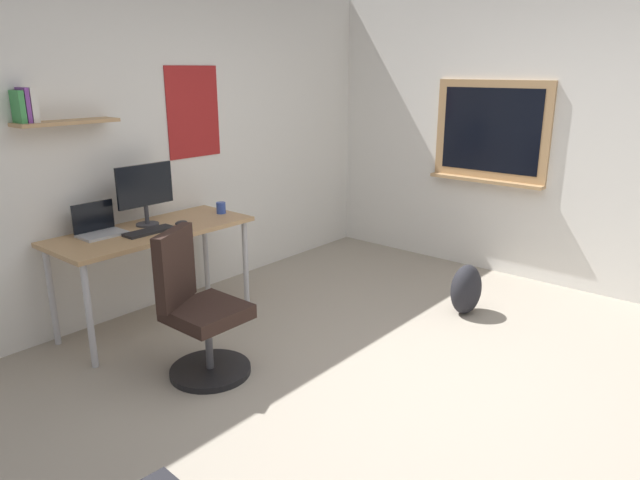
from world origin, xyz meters
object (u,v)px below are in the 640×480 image
Objects in this scene: laptop at (99,227)px; keyboard at (149,231)px; computer_mouse at (181,223)px; coffee_mug at (221,208)px; backpack at (466,289)px; desk at (153,239)px; monitor_primary at (145,190)px; office_chair at (198,314)px.

keyboard is at bearing -41.48° from laptop.
computer_mouse is (0.28, 0.00, 0.01)m from keyboard.
coffee_mug reaches higher than computer_mouse.
backpack is at bearing -57.85° from coffee_mug.
desk is 0.24m from computer_mouse.
laptop reaches higher than computer_mouse.
monitor_primary is at bearing -7.41° from laptop.
keyboard reaches higher than backpack.
coffee_mug is (0.44, 0.05, 0.03)m from computer_mouse.
coffee_mug is at bearing -10.43° from laptop.
monitor_primary is 1.25× the size of keyboard.
computer_mouse is (0.17, -0.18, -0.25)m from monitor_primary.
computer_mouse is at bearing -23.04° from laptop.
keyboard is at bearing 75.75° from office_chair.
desk is at bearing -24.25° from laptop.
computer_mouse is 0.44m from coffee_mug.
monitor_primary is at bearing 132.98° from computer_mouse.
laptop is 0.84× the size of keyboard.
office_chair is at bearing -107.62° from desk.
keyboard reaches higher than desk.
laptop is at bearing 172.59° from monitor_primary.
monitor_primary is (0.31, 0.95, 0.62)m from office_chair.
desk is 14.26× the size of computer_mouse.
keyboard is 0.91× the size of backpack.
office_chair is at bearing -121.70° from computer_mouse.
monitor_primary is at bearing 72.13° from office_chair.
computer_mouse reaches higher than desk.
computer_mouse reaches higher than keyboard.
office_chair is 2.57× the size of keyboard.
computer_mouse is (0.21, -0.08, 0.09)m from desk.
coffee_mug is at bearing 122.15° from backpack.
desk is 0.36m from monitor_primary.
monitor_primary is 4.46× the size of computer_mouse.
backpack is (1.67, -1.82, -0.83)m from monitor_primary.
backpack is at bearing -23.82° from office_chair.
office_chair reaches higher than backpack.
coffee_mug is at bearing -12.25° from monitor_primary.
laptop is at bearing 156.96° from computer_mouse.
monitor_primary is 1.14× the size of backpack.
desk is at bearing 72.38° from office_chair.
monitor_primary is at bearing 58.46° from keyboard.
desk is 4.78× the size of laptop.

